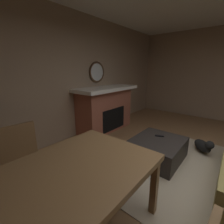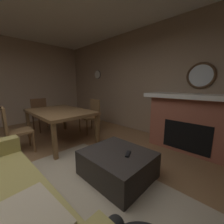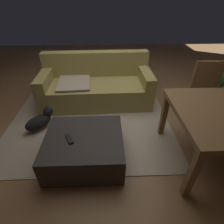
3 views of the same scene
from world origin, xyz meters
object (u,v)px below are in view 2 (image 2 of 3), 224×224
at_px(dining_table, 60,113).
at_px(fireplace, 192,122).
at_px(ottoman_coffee_table, 117,164).
at_px(dining_chair_east, 41,112).
at_px(tv_remote, 128,154).
at_px(wall_clock, 98,75).
at_px(dining_chair_south, 92,114).
at_px(dining_chair_north, 13,128).
at_px(round_wall_mirror, 201,76).

bearing_deg(dining_table, fireplace, -145.20).
height_order(ottoman_coffee_table, dining_chair_east, dining_chair_east).
height_order(tv_remote, wall_clock, wall_clock).
bearing_deg(dining_chair_south, dining_table, 89.54).
xyz_separation_m(dining_chair_north, dining_chair_south, (-0.01, -1.87, 0.00)).
distance_m(fireplace, ottoman_coffee_table, 1.81).
distance_m(ottoman_coffee_table, dining_table, 1.94).
bearing_deg(fireplace, dining_chair_east, 24.68).
xyz_separation_m(round_wall_mirror, ottoman_coffee_table, (0.49, 1.98, -1.32)).
distance_m(fireplace, wall_clock, 3.47).
bearing_deg(dining_table, dining_chair_south, -90.46).
relative_size(dining_chair_north, wall_clock, 2.96).
bearing_deg(dining_chair_north, wall_clock, -72.61).
bearing_deg(dining_chair_south, dining_chair_north, 89.61).
bearing_deg(ottoman_coffee_table, fireplace, -106.22).
distance_m(round_wall_mirror, tv_remote, 2.26).
distance_m(ottoman_coffee_table, dining_chair_north, 2.11).
relative_size(dining_table, dining_chair_south, 1.81).
bearing_deg(dining_chair_south, fireplace, -163.26).
height_order(dining_table, dining_chair_north, dining_chair_north).
xyz_separation_m(ottoman_coffee_table, dining_chair_south, (1.87, -0.98, 0.33)).
bearing_deg(dining_chair_north, dining_table, -90.32).
bearing_deg(tv_remote, dining_chair_east, -26.64).
distance_m(tv_remote, wall_clock, 3.76).
xyz_separation_m(fireplace, dining_table, (2.37, 1.65, 0.09)).
xyz_separation_m(dining_table, dining_chair_north, (0.01, 0.94, -0.15)).
relative_size(round_wall_mirror, dining_chair_south, 0.58).
distance_m(ottoman_coffee_table, dining_chair_east, 3.13).
bearing_deg(fireplace, dining_chair_north, 47.41).
relative_size(round_wall_mirror, dining_table, 0.32).
xyz_separation_m(ottoman_coffee_table, dining_chair_east, (3.11, -0.04, 0.33)).
xyz_separation_m(fireplace, wall_clock, (3.28, -0.29, 1.12)).
relative_size(fireplace, round_wall_mirror, 3.29).
relative_size(fireplace, dining_chair_north, 1.90).
distance_m(fireplace, dining_table, 2.89).
relative_size(round_wall_mirror, dining_chair_north, 0.58).
bearing_deg(dining_chair_east, tv_remote, -179.87).
relative_size(dining_table, dining_chair_east, 1.81).
height_order(tv_remote, dining_chair_north, dining_chair_north).
height_order(fireplace, ottoman_coffee_table, fireplace).
distance_m(dining_chair_south, wall_clock, 1.79).
distance_m(round_wall_mirror, wall_clock, 3.28).
height_order(round_wall_mirror, ottoman_coffee_table, round_wall_mirror).
bearing_deg(dining_chair_north, dining_chair_south, -90.39).
xyz_separation_m(fireplace, round_wall_mirror, (0.00, -0.29, 0.93)).
distance_m(dining_table, dining_chair_south, 0.95).
relative_size(ottoman_coffee_table, dining_chair_east, 1.00).
distance_m(dining_chair_north, dining_chair_east, 1.54).
height_order(dining_chair_north, dining_chair_south, same).
bearing_deg(round_wall_mirror, dining_chair_south, 22.85).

